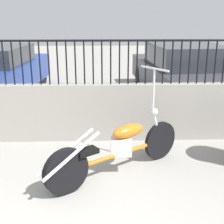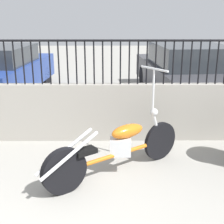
# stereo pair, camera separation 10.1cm
# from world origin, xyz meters

# --- Properties ---
(low_wall) EXTENTS (10.80, 0.18, 0.98)m
(low_wall) POSITION_xyz_m (0.00, 3.16, 0.49)
(low_wall) COLOR #9E998E
(low_wall) RESTS_ON ground_plane
(fence_railing) EXTENTS (10.80, 0.04, 0.73)m
(fence_railing) POSITION_xyz_m (-0.00, 3.16, 1.46)
(fence_railing) COLOR black
(fence_railing) RESTS_ON low_wall
(motorcycle_orange) EXTENTS (1.90, 1.39, 1.41)m
(motorcycle_orange) POSITION_xyz_m (0.57, 1.86, 0.39)
(motorcycle_orange) COLOR black
(motorcycle_orange) RESTS_ON ground_plane
(car_dark_grey) EXTENTS (2.10, 4.63, 1.40)m
(car_dark_grey) POSITION_xyz_m (2.47, 5.82, 0.70)
(car_dark_grey) COLOR black
(car_dark_grey) RESTS_ON ground_plane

